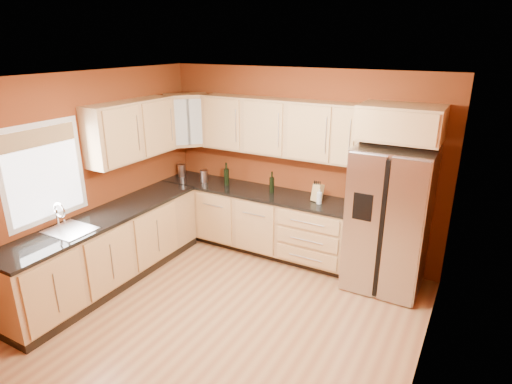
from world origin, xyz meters
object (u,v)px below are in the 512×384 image
(canister_left, at_px, (204,176))
(soap_dispenser, at_px, (319,196))
(refrigerator, at_px, (389,219))
(knife_block, at_px, (318,193))
(wine_bottle_a, at_px, (226,174))

(canister_left, distance_m, soap_dispenser, 1.83)
(refrigerator, relative_size, soap_dispenser, 9.00)
(canister_left, bearing_deg, soap_dispenser, -0.18)
(knife_block, height_order, soap_dispenser, knife_block)
(wine_bottle_a, distance_m, soap_dispenser, 1.47)
(wine_bottle_a, height_order, soap_dispenser, wine_bottle_a)
(refrigerator, distance_m, wine_bottle_a, 2.37)
(soap_dispenser, bearing_deg, canister_left, 179.82)
(refrigerator, distance_m, canister_left, 2.73)
(soap_dispenser, bearing_deg, refrigerator, -0.78)
(canister_left, height_order, wine_bottle_a, wine_bottle_a)
(knife_block, bearing_deg, refrigerator, 9.87)
(canister_left, height_order, soap_dispenser, soap_dispenser)
(knife_block, bearing_deg, canister_left, -161.63)
(refrigerator, relative_size, canister_left, 9.62)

